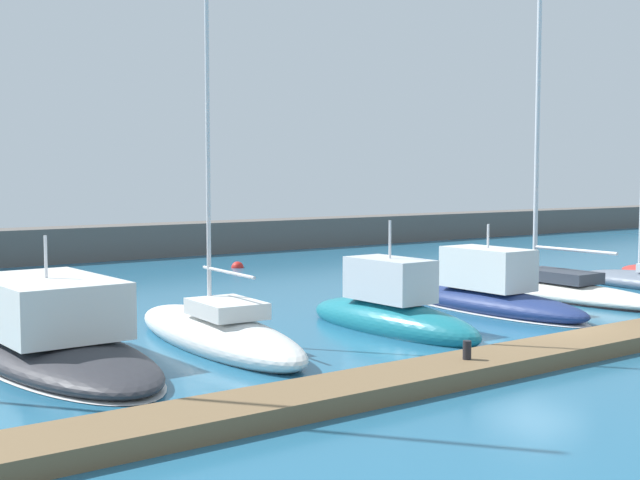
{
  "coord_description": "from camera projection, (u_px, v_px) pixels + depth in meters",
  "views": [
    {
      "loc": [
        -19.17,
        -15.52,
        4.67
      ],
      "look_at": [
        -3.0,
        6.39,
        2.59
      ],
      "focal_mm": 47.08,
      "sensor_mm": 36.0,
      "label": 1
    }
  ],
  "objects": [
    {
      "name": "ground_plane",
      "position": [
        535.0,
        338.0,
        24.16
      ],
      "size": [
        120.0,
        120.0,
        0.0
      ],
      "primitive_type": "plane",
      "color": "#236084"
    },
    {
      "name": "dock_pier",
      "position": [
        596.0,
        343.0,
        22.49
      ],
      "size": [
        39.86,
        1.74,
        0.41
      ],
      "primitive_type": "cube",
      "color": "brown",
      "rests_on": "ground_plane"
    },
    {
      "name": "breakwater_seawall",
      "position": [
        122.0,
        242.0,
        47.69
      ],
      "size": [
        108.0,
        2.58,
        1.89
      ],
      "primitive_type": "cube",
      "color": "#5B5651",
      "rests_on": "ground_plane"
    },
    {
      "name": "motorboat_charcoal_second",
      "position": [
        49.0,
        337.0,
        21.3
      ],
      "size": [
        3.75,
        10.59,
        3.46
      ],
      "rotation": [
        0.0,
        0.0,
        1.59
      ],
      "color": "#2D2D33",
      "rests_on": "ground_plane"
    },
    {
      "name": "sailboat_white_third",
      "position": [
        216.0,
        331.0,
        23.1
      ],
      "size": [
        2.89,
        9.13,
        15.8
      ],
      "rotation": [
        0.0,
        0.0,
        1.51
      ],
      "color": "white",
      "rests_on": "ground_plane"
    },
    {
      "name": "motorboat_teal_fourth",
      "position": [
        390.0,
        312.0,
        25.45
      ],
      "size": [
        2.1,
        7.12,
        3.78
      ],
      "rotation": [
        0.0,
        0.0,
        1.59
      ],
      "color": "#19707F",
      "rests_on": "ground_plane"
    },
    {
      "name": "motorboat_navy_fifth",
      "position": [
        489.0,
        293.0,
        29.08
      ],
      "size": [
        2.32,
        8.22,
        3.22
      ],
      "rotation": [
        0.0,
        0.0,
        1.56
      ],
      "color": "navy",
      "rests_on": "ground_plane"
    },
    {
      "name": "sailboat_ivory_sixth",
      "position": [
        552.0,
        288.0,
        32.49
      ],
      "size": [
        2.71,
        10.46,
        16.52
      ],
      "rotation": [
        0.0,
        0.0,
        1.56
      ],
      "color": "silver",
      "rests_on": "ground_plane"
    },
    {
      "name": "mooring_buoy_red",
      "position": [
        238.0,
        268.0,
        42.75
      ],
      "size": [
        0.64,
        0.64,
        0.64
      ],
      "primitive_type": "sphere",
      "color": "red",
      "rests_on": "ground_plane"
    },
    {
      "name": "mooring_buoy_yellow",
      "position": [
        11.0,
        311.0,
        29.14
      ],
      "size": [
        0.55,
        0.55,
        0.55
      ],
      "primitive_type": "sphere",
      "color": "yellow",
      "rests_on": "ground_plane"
    },
    {
      "name": "dock_bollard",
      "position": [
        467.0,
        350.0,
        19.52
      ],
      "size": [
        0.2,
        0.2,
        0.44
      ],
      "primitive_type": "cylinder",
      "color": "black",
      "rests_on": "dock_pier"
    }
  ]
}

